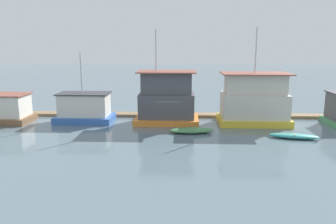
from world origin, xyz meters
The scene contains 10 objects.
ground_plane centered at (0.00, 0.00, 0.00)m, with size 200.00×200.00×0.00m, color slate.
dock_walkway centered at (0.00, 3.42, 0.15)m, with size 51.00×1.57×0.30m, color #846B4C.
houseboat_brown centered at (-17.12, -0.26, 1.40)m, with size 5.44×3.66×2.99m.
houseboat_blue centered at (-8.82, 0.42, 1.41)m, with size 5.88×3.59×7.12m.
houseboat_orange centered at (-0.20, 0.44, 2.39)m, with size 6.54×4.19×9.47m.
houseboat_yellow centered at (8.69, 0.28, 2.37)m, with size 7.04×4.10×9.61m.
dinghy_green centered at (2.30, -3.61, 0.24)m, with size 4.13×1.90×0.49m.
dinghy_teal centered at (11.10, -5.02, 0.21)m, with size 4.31×1.89×0.42m.
mooring_post_centre centered at (-8.10, 2.38, 1.00)m, with size 0.27×0.27×1.99m, color brown.
mooring_post_near_right centered at (10.60, 2.38, 0.96)m, with size 0.30×0.30×1.92m, color brown.
Camera 1 is at (1.41, -32.77, 8.06)m, focal length 35.00 mm.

